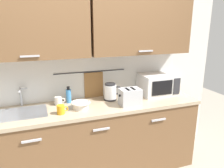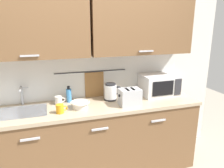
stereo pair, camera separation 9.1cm
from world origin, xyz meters
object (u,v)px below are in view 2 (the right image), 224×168
(toaster, at_px, (130,97))
(mug_by_kettle, at_px, (59,100))
(mixing_bowl, at_px, (80,104))
(dish_soap_bottle, at_px, (69,95))
(mug_near_sink, at_px, (60,109))
(electric_kettle, at_px, (111,92))
(microwave, at_px, (159,85))

(toaster, relative_size, mug_by_kettle, 2.13)
(mixing_bowl, bearing_deg, dish_soap_bottle, 112.09)
(dish_soap_bottle, height_order, mug_by_kettle, dish_soap_bottle)
(mug_near_sink, distance_m, toaster, 0.78)
(dish_soap_bottle, bearing_deg, mug_by_kettle, -162.11)
(electric_kettle, height_order, mug_by_kettle, electric_kettle)
(microwave, height_order, mug_by_kettle, microwave)
(microwave, distance_m, mixing_bowl, 1.08)
(toaster, bearing_deg, mug_by_kettle, 161.06)
(electric_kettle, relative_size, toaster, 0.89)
(microwave, relative_size, mixing_bowl, 2.15)
(microwave, relative_size, toaster, 1.80)
(microwave, height_order, mixing_bowl, microwave)
(electric_kettle, height_order, dish_soap_bottle, electric_kettle)
(microwave, distance_m, dish_soap_bottle, 1.16)
(dish_soap_bottle, relative_size, toaster, 0.77)
(toaster, bearing_deg, microwave, 25.39)
(electric_kettle, bearing_deg, dish_soap_bottle, 171.80)
(mug_near_sink, xyz_separation_m, toaster, (0.78, 0.01, 0.05))
(microwave, xyz_separation_m, mug_near_sink, (-1.29, -0.25, -0.09))
(dish_soap_bottle, bearing_deg, mug_near_sink, -112.36)
(dish_soap_bottle, distance_m, mug_by_kettle, 0.14)
(microwave, xyz_separation_m, toaster, (-0.51, -0.24, -0.04))
(mug_near_sink, relative_size, mixing_bowl, 0.56)
(mixing_bowl, distance_m, toaster, 0.57)
(microwave, bearing_deg, dish_soap_bottle, 176.69)
(mug_near_sink, distance_m, mixing_bowl, 0.24)
(electric_kettle, relative_size, mug_near_sink, 1.89)
(electric_kettle, xyz_separation_m, dish_soap_bottle, (-0.50, 0.07, -0.01))
(electric_kettle, distance_m, toaster, 0.28)
(dish_soap_bottle, distance_m, toaster, 0.72)
(microwave, xyz_separation_m, mug_by_kettle, (-1.28, 0.03, -0.09))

